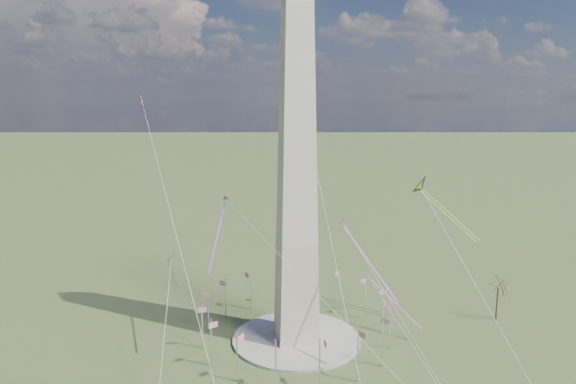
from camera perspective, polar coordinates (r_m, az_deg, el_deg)
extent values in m
plane|color=#46552A|center=(150.89, 0.92, -16.13)|extent=(2000.00, 2000.00, 0.00)
cylinder|color=#B2AAA3|center=(150.71, 0.92, -15.99)|extent=(36.00, 36.00, 0.80)
cylinder|color=white|center=(155.13, 10.62, -12.90)|extent=(0.36, 0.36, 13.00)
cube|color=#BA183F|center=(154.24, 10.50, -10.91)|extent=(2.40, 0.08, 1.50)
cylinder|color=white|center=(163.03, 8.65, -11.65)|extent=(0.36, 0.36, 13.00)
cube|color=#BA183F|center=(162.02, 8.39, -9.77)|extent=(2.25, 0.99, 1.50)
cylinder|color=white|center=(168.79, 5.84, -10.79)|extent=(0.36, 0.36, 13.00)
cube|color=#BA183F|center=(167.52, 5.48, -9.02)|extent=(1.75, 1.75, 1.50)
cylinder|color=white|center=(171.76, 2.55, -10.36)|extent=(0.36, 0.36, 13.00)
cube|color=#BA183F|center=(170.14, 2.13, -8.66)|extent=(0.99, 2.25, 1.50)
cylinder|color=white|center=(171.66, -0.89, -10.36)|extent=(0.36, 0.36, 13.00)
cube|color=#BA183F|center=(169.63, -1.34, -8.72)|extent=(0.08, 2.40, 1.50)
cylinder|color=white|center=(168.48, -4.17, -10.80)|extent=(0.36, 0.36, 13.00)
cube|color=#BA183F|center=(166.04, -4.59, -9.18)|extent=(0.99, 2.25, 1.50)
cylinder|color=white|center=(162.56, -6.94, -11.67)|extent=(0.36, 0.36, 13.00)
cube|color=#BA183F|center=(159.73, -7.29, -10.05)|extent=(1.75, 1.75, 1.50)
cylinder|color=white|center=(154.54, -8.84, -12.93)|extent=(0.36, 0.36, 13.00)
cube|color=#BA183F|center=(151.40, -9.07, -11.28)|extent=(2.25, 0.99, 1.50)
cylinder|color=white|center=(145.42, -9.48, -14.51)|extent=(0.36, 0.36, 13.00)
cube|color=#BA183F|center=(142.08, -9.53, -12.79)|extent=(2.40, 0.08, 1.50)
cylinder|color=white|center=(136.50, -8.49, -16.23)|extent=(0.36, 0.36, 13.00)
cube|color=#BA183F|center=(133.14, -8.30, -14.41)|extent=(2.25, 0.99, 1.50)
cylinder|color=white|center=(129.32, -5.68, -17.77)|extent=(0.36, 0.36, 13.00)
cube|color=#BA183F|center=(126.15, -5.26, -15.81)|extent=(1.75, 1.75, 1.50)
cylinder|color=white|center=(125.34, -1.37, -18.69)|extent=(0.36, 0.36, 13.00)
cube|color=#BA183F|center=(122.59, -0.76, -16.59)|extent=(0.99, 2.25, 1.50)
cylinder|color=white|center=(125.48, 3.52, -18.68)|extent=(0.36, 0.36, 13.00)
cube|color=#BA183F|center=(123.29, 4.16, -16.46)|extent=(0.08, 2.40, 1.50)
cylinder|color=white|center=(129.72, 7.76, -17.72)|extent=(0.36, 0.36, 13.00)
cube|color=#BA183F|center=(128.09, 8.28, -15.46)|extent=(0.99, 2.25, 1.50)
cylinder|color=white|center=(137.06, 10.46, -16.17)|extent=(0.36, 0.36, 13.00)
cube|color=#BA183F|center=(135.88, 10.76, -13.96)|extent=(1.75, 1.75, 1.50)
cylinder|color=white|center=(146.04, 11.34, -14.46)|extent=(0.36, 0.36, 13.00)
cube|color=#BA183F|center=(145.10, 11.42, -12.35)|extent=(2.25, 0.99, 1.50)
cylinder|color=#423828|center=(173.59, 22.20, -11.42)|extent=(0.47, 0.47, 10.25)
cube|color=#FFE90D|center=(159.54, 17.67, -2.40)|extent=(11.46, 14.53, 12.67)
cube|color=#FFE90D|center=(157.46, 17.33, -2.55)|extent=(11.46, 14.53, 12.67)
cube|color=#3E1972|center=(146.99, -12.81, -7.06)|extent=(2.52, 3.68, 2.78)
cube|color=#FF2845|center=(148.43, -12.74, -8.76)|extent=(2.54, 2.81, 9.63)
cube|color=#FF2845|center=(130.99, 9.01, -7.71)|extent=(7.71, 21.00, 13.78)
cube|color=#FF2845|center=(134.41, -7.84, -4.80)|extent=(6.26, 20.35, 13.13)
cube|color=#FF2845|center=(154.14, 11.74, -11.91)|extent=(11.45, 14.17, 11.05)
cube|color=red|center=(173.94, -16.08, 10.24)|extent=(1.53, 2.33, 1.83)
cube|color=red|center=(173.95, -16.05, 9.58)|extent=(1.06, 1.46, 4.21)
cube|color=white|center=(181.35, 1.02, 12.87)|extent=(1.75, 1.61, 1.78)
cube|color=white|center=(181.28, 1.01, 12.26)|extent=(0.27, 1.53, 4.07)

